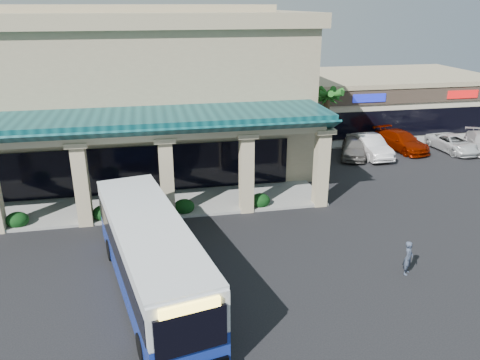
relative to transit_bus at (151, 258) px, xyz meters
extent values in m
plane|color=black|center=(4.07, 2.07, -1.63)|extent=(110.00, 110.00, 0.00)
imported|color=#3A445A|center=(11.23, -0.79, -0.84)|extent=(0.67, 0.69, 1.59)
imported|color=slate|center=(16.04, 15.73, -0.84)|extent=(3.65, 5.02, 1.59)
imported|color=white|center=(17.36, 15.66, -0.79)|extent=(1.87, 5.17, 1.69)
imported|color=#781400|center=(20.69, 16.72, -0.86)|extent=(3.24, 5.67, 1.55)
imported|color=white|center=(24.66, 15.50, -0.95)|extent=(2.64, 5.11, 1.38)
camera|label=1|loc=(0.29, -17.20, 9.76)|focal=35.00mm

